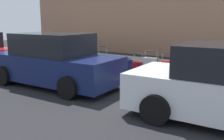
% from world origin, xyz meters
% --- Properties ---
extents(ground_plane, '(40.00, 40.00, 0.00)m').
position_xyz_m(ground_plane, '(0.00, 0.00, 0.00)').
color(ground_plane, black).
extents(sidewalk_curb, '(18.00, 5.00, 0.14)m').
position_xyz_m(sidewalk_curb, '(0.00, -2.50, 0.07)').
color(sidewalk_curb, '#9E9B93').
rests_on(sidewalk_curb, ground_plane).
extents(suitcase_olive_0, '(0.37, 0.22, 1.07)m').
position_xyz_m(suitcase_olive_0, '(-2.90, -0.59, 0.53)').
color(suitcase_olive_0, '#59601E').
rests_on(suitcase_olive_0, sidewalk_curb).
extents(suitcase_black_1, '(0.44, 0.22, 0.83)m').
position_xyz_m(suitcase_black_1, '(-2.40, -0.48, 0.45)').
color(suitcase_black_1, black).
rests_on(suitcase_black_1, sidewalk_curb).
extents(suitcase_teal_2, '(0.41, 0.26, 0.82)m').
position_xyz_m(suitcase_teal_2, '(-1.89, -0.59, 0.52)').
color(suitcase_teal_2, '#0F606B').
rests_on(suitcase_teal_2, sidewalk_curb).
extents(suitcase_red_3, '(0.42, 0.26, 0.98)m').
position_xyz_m(suitcase_red_3, '(-1.39, -0.58, 0.48)').
color(suitcase_red_3, red).
rests_on(suitcase_red_3, sidewalk_curb).
extents(suitcase_silver_4, '(0.49, 0.26, 0.99)m').
position_xyz_m(suitcase_silver_4, '(-0.85, -0.49, 0.52)').
color(suitcase_silver_4, '#9EA0A8').
rests_on(suitcase_silver_4, sidewalk_curb).
extents(suitcase_maroon_5, '(0.38, 0.23, 0.86)m').
position_xyz_m(suitcase_maroon_5, '(-0.33, -0.56, 0.42)').
color(suitcase_maroon_5, maroon).
rests_on(suitcase_maroon_5, sidewalk_curb).
extents(suitcase_navy_6, '(0.43, 0.24, 0.66)m').
position_xyz_m(suitcase_navy_6, '(0.15, -0.59, 0.44)').
color(suitcase_navy_6, navy).
rests_on(suitcase_navy_6, sidewalk_curb).
extents(suitcase_olive_7, '(0.39, 0.24, 0.69)m').
position_xyz_m(suitcase_olive_7, '(0.64, -0.47, 0.46)').
color(suitcase_olive_7, '#59601E').
rests_on(suitcase_olive_7, sidewalk_curb).
extents(suitcase_black_8, '(0.44, 0.26, 1.02)m').
position_xyz_m(suitcase_black_8, '(1.14, -0.49, 0.49)').
color(suitcase_black_8, black).
rests_on(suitcase_black_8, sidewalk_curb).
extents(suitcase_teal_9, '(0.45, 0.23, 0.97)m').
position_xyz_m(suitcase_teal_9, '(1.68, -0.47, 0.49)').
color(suitcase_teal_9, '#0F606B').
rests_on(suitcase_teal_9, sidewalk_curb).
extents(suitcase_red_10, '(0.36, 0.24, 0.93)m').
position_xyz_m(suitcase_red_10, '(2.17, -0.56, 0.51)').
color(suitcase_red_10, red).
rests_on(suitcase_red_10, sidewalk_curb).
extents(fire_hydrant, '(0.39, 0.21, 0.85)m').
position_xyz_m(fire_hydrant, '(2.89, -0.54, 0.58)').
color(fire_hydrant, '#99999E').
rests_on(fire_hydrant, sidewalk_curb).
extents(bollard_post, '(0.12, 0.12, 0.78)m').
position_xyz_m(bollard_post, '(3.64, -0.39, 0.53)').
color(bollard_post, brown).
rests_on(bollard_post, sidewalk_curb).
extents(parked_car_navy_1, '(4.61, 2.19, 1.70)m').
position_xyz_m(parked_car_navy_1, '(1.72, 1.41, 0.79)').
color(parked_car_navy_1, '#141E4C').
rests_on(parked_car_navy_1, ground_plane).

